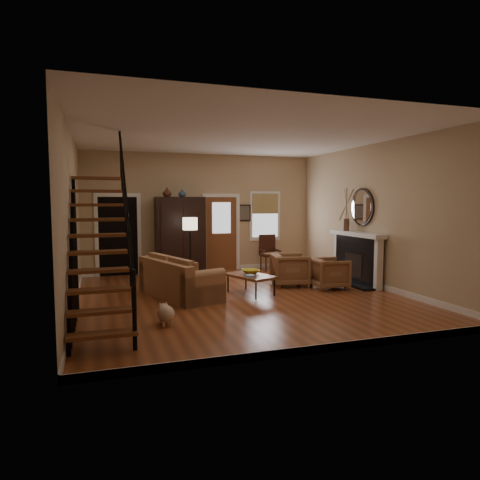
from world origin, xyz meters
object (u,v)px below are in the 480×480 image
object	(u,v)px
armoire	(180,236)
floor_lamp	(190,250)
armchair_left	(329,273)
sofa	(180,278)
coffee_table	(251,284)
side_chair	(270,253)
armchair_right	(290,270)

from	to	relation	value
armoire	floor_lamp	xyz separation A→B (m)	(0.04, -1.13, -0.26)
floor_lamp	armchair_left	bearing A→B (deg)	-33.04
sofa	coffee_table	size ratio (longest dim) A/B	1.92
side_chair	coffee_table	bearing A→B (deg)	-119.78
armchair_right	side_chair	distance (m)	2.23
armoire	armchair_left	size ratio (longest dim) A/B	2.74
sofa	coffee_table	bearing A→B (deg)	-26.20
sofa	coffee_table	distance (m)	1.51
side_chair	armoire	bearing A→B (deg)	175.52
side_chair	floor_lamp	bearing A→B (deg)	-159.62
coffee_table	side_chair	size ratio (longest dim) A/B	1.07
coffee_table	armchair_left	size ratio (longest dim) A/B	1.42
coffee_table	armchair_left	distance (m)	1.90
side_chair	armchair_left	bearing A→B (deg)	-83.49
coffee_table	armchair_left	xyz separation A→B (m)	(1.89, -0.01, 0.14)
sofa	armchair_left	size ratio (longest dim) A/B	2.73
armoire	armchair_right	xyz separation A→B (m)	(2.16, -2.39, -0.67)
armchair_right	side_chair	size ratio (longest dim) A/B	0.81
armchair_left	side_chair	bearing A→B (deg)	9.15
sofa	floor_lamp	bearing A→B (deg)	52.68
armchair_left	armchair_right	xyz separation A→B (m)	(-0.71, 0.58, 0.03)
coffee_table	side_chair	bearing A→B (deg)	60.22
sofa	floor_lamp	size ratio (longest dim) A/B	1.32
armchair_right	floor_lamp	bearing A→B (deg)	70.46
armoire	sofa	world-z (taller)	armoire
sofa	armchair_left	xyz separation A→B (m)	(3.38, -0.22, -0.04)
coffee_table	side_chair	distance (m)	3.19
coffee_table	armchair_left	world-z (taller)	armchair_left
floor_lamp	armchair_right	bearing A→B (deg)	-30.72
armchair_left	side_chair	xyz separation A→B (m)	(-0.32, 2.77, 0.16)
coffee_table	armoire	bearing A→B (deg)	108.16
armchair_right	floor_lamp	xyz separation A→B (m)	(-2.11, 1.26, 0.42)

